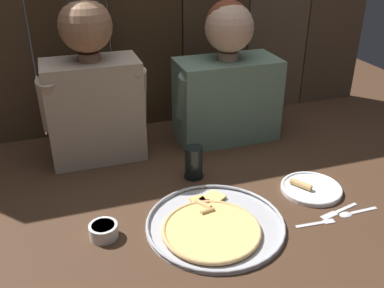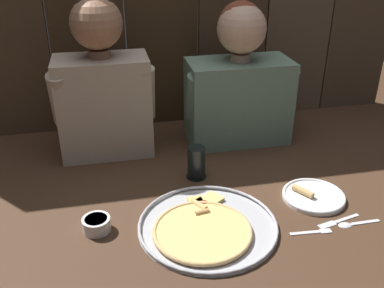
{
  "view_description": "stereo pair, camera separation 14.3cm",
  "coord_description": "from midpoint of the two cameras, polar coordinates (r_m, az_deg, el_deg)",
  "views": [
    {
      "loc": [
        -0.4,
        -1.11,
        0.84
      ],
      "look_at": [
        0.0,
        0.1,
        0.18
      ],
      "focal_mm": 40.43,
      "sensor_mm": 36.0,
      "label": 1
    },
    {
      "loc": [
        -0.26,
        -1.15,
        0.84
      ],
      "look_at": [
        0.0,
        0.1,
        0.18
      ],
      "focal_mm": 40.43,
      "sensor_mm": 36.0,
      "label": 2
    }
  ],
  "objects": [
    {
      "name": "pizza_tray",
      "position": [
        1.34,
        -0.25,
        -10.82
      ],
      "size": [
        0.43,
        0.43,
        0.03
      ],
      "color": "#B2B2B7",
      "rests_on": "ground"
    },
    {
      "name": "table_fork",
      "position": [
        1.4,
        13.39,
        -10.21
      ],
      "size": [
        0.13,
        0.03,
        0.01
      ],
      "color": "silver",
      "rests_on": "ground"
    },
    {
      "name": "wooden_backdrop_wall",
      "position": [
        1.89,
        -8.51,
        18.31
      ],
      "size": [
        2.19,
        0.03,
        1.11
      ],
      "color": "#43311F",
      "rests_on": "ground"
    },
    {
      "name": "dipping_bowl",
      "position": [
        1.34,
        -14.68,
        -11.05
      ],
      "size": [
        0.09,
        0.09,
        0.04
      ],
      "color": "white",
      "rests_on": "ground"
    },
    {
      "name": "ground_plane",
      "position": [
        1.45,
        -1.66,
        -8.18
      ],
      "size": [
        3.2,
        3.2,
        0.0
      ],
      "primitive_type": "plane",
      "color": "#422B1C"
    },
    {
      "name": "dinner_plate",
      "position": [
        1.55,
        12.89,
        -5.8
      ],
      "size": [
        0.21,
        0.21,
        0.03
      ],
      "color": "white",
      "rests_on": "ground"
    },
    {
      "name": "diner_right",
      "position": [
        1.79,
        2.38,
        8.41
      ],
      "size": [
        0.45,
        0.21,
        0.57
      ],
      "color": "slate",
      "rests_on": "ground"
    },
    {
      "name": "table_knife",
      "position": [
        1.47,
        16.22,
        -8.54
      ],
      "size": [
        0.15,
        0.05,
        0.01
      ],
      "color": "silver",
      "rests_on": "ground"
    },
    {
      "name": "drinking_glass",
      "position": [
        1.57,
        -2.39,
        -2.53
      ],
      "size": [
        0.07,
        0.07,
        0.12
      ],
      "color": "black",
      "rests_on": "ground"
    },
    {
      "name": "table_spoon",
      "position": [
        1.47,
        17.76,
        -8.69
      ],
      "size": [
        0.14,
        0.03,
        0.01
      ],
      "color": "silver",
      "rests_on": "ground"
    },
    {
      "name": "diner_left",
      "position": [
        1.68,
        -15.47,
        7.32
      ],
      "size": [
        0.39,
        0.21,
        0.62
      ],
      "color": "#B2A38E",
      "rests_on": "ground"
    }
  ]
}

